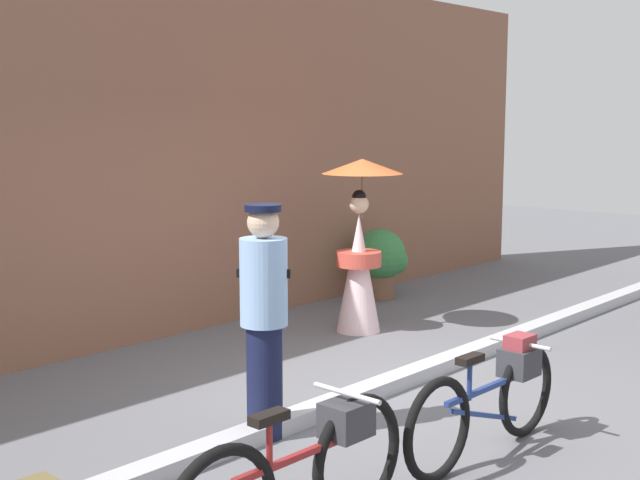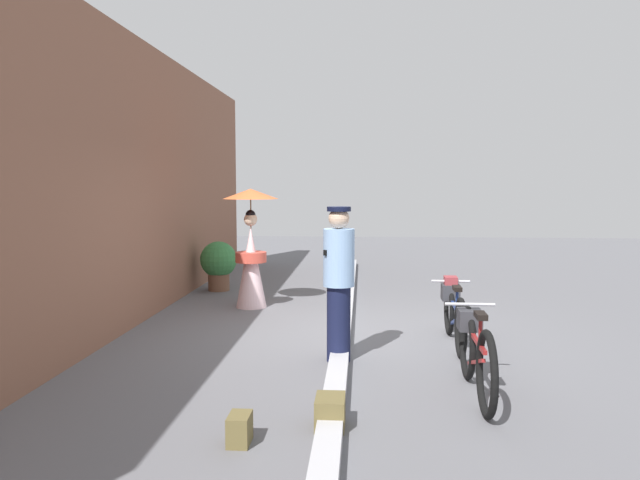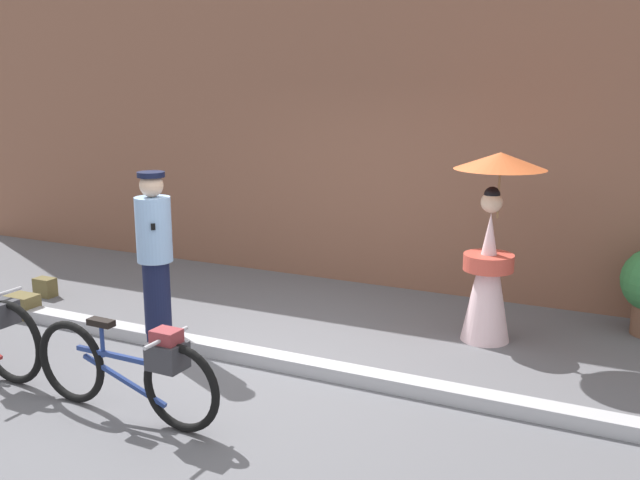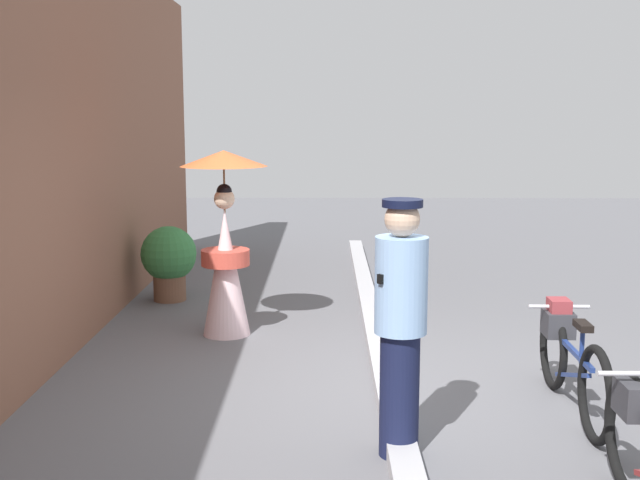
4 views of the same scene
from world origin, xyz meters
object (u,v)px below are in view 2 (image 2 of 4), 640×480
(bicycle_far_side, at_px, (475,350))
(person_officer, at_px, (339,279))
(backpack_on_pavement, at_px, (240,428))
(person_with_parasol, at_px, (251,246))
(bicycle_near_officer, at_px, (454,311))
(backpack_spare, at_px, (331,411))
(potted_plant_by_door, at_px, (219,263))

(bicycle_far_side, distance_m, person_officer, 1.70)
(backpack_on_pavement, bearing_deg, person_with_parasol, 9.47)
(person_officer, bearing_deg, person_with_parasol, 27.47)
(person_officer, xyz_separation_m, backpack_on_pavement, (-2.21, 0.65, -0.79))
(bicycle_near_officer, relative_size, backpack_spare, 5.44)
(person_with_parasol, relative_size, potted_plant_by_door, 2.07)
(bicycle_far_side, distance_m, potted_plant_by_door, 6.47)
(bicycle_near_officer, distance_m, potted_plant_by_door, 5.13)
(bicycle_near_officer, xyz_separation_m, backpack_on_pavement, (-3.05, 2.02, -0.29))
(bicycle_near_officer, xyz_separation_m, potted_plant_by_door, (3.52, 3.73, 0.11))
(bicycle_near_officer, relative_size, potted_plant_by_door, 1.96)
(potted_plant_by_door, distance_m, backpack_on_pavement, 6.80)
(potted_plant_by_door, distance_m, backpack_spare, 6.66)
(person_officer, distance_m, backpack_spare, 2.00)
(person_with_parasol, height_order, backpack_spare, person_with_parasol)
(potted_plant_by_door, bearing_deg, person_officer, -151.62)
(person_with_parasol, xyz_separation_m, backpack_on_pavement, (-5.09, -0.85, -0.86))
(bicycle_near_officer, xyz_separation_m, person_with_parasol, (2.04, 2.86, 0.57))
(bicycle_near_officer, relative_size, person_with_parasol, 0.95)
(bicycle_near_officer, bearing_deg, bicycle_far_side, 177.76)
(bicycle_near_officer, distance_m, backpack_spare, 3.02)
(person_officer, distance_m, potted_plant_by_door, 4.98)
(backpack_spare, bearing_deg, person_with_parasol, 17.71)
(person_officer, xyz_separation_m, backpack_spare, (-1.85, -0.01, -0.78))
(bicycle_far_side, distance_m, backpack_on_pavement, 2.32)
(bicycle_far_side, relative_size, potted_plant_by_door, 1.94)
(bicycle_near_officer, relative_size, bicycle_far_side, 1.01)
(bicycle_far_side, xyz_separation_m, potted_plant_by_door, (5.34, 3.66, 0.10))
(person_with_parasol, bearing_deg, bicycle_near_officer, -125.42)
(bicycle_far_side, bearing_deg, potted_plant_by_door, 34.38)
(person_officer, bearing_deg, backpack_on_pavement, 163.65)
(bicycle_far_side, bearing_deg, bicycle_near_officer, -2.24)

